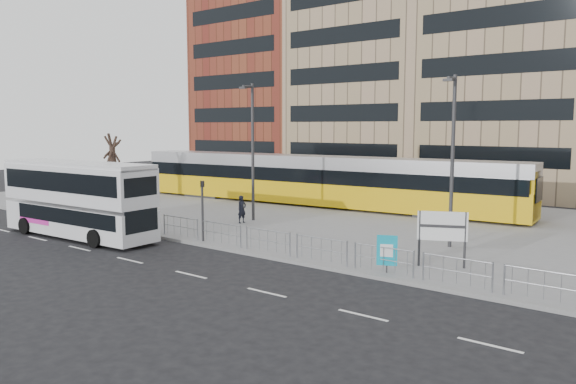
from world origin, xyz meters
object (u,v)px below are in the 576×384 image
Objects in this scene: pedestrian at (242,209)px; double_decker_bus at (78,197)px; lamp_post_east at (452,154)px; bare_tree at (112,132)px; tram at (313,180)px; station_sign at (442,229)px; lamp_post_west at (252,147)px; ad_panel at (387,251)px; traffic_light_west at (202,203)px.

double_decker_bus is at bearing 157.83° from pedestrian.
bare_tree is at bearing -178.99° from lamp_post_east.
lamp_post_east reaches higher than pedestrian.
tram is 13.35× the size of station_sign.
lamp_post_west is at bearing 2.16° from bare_tree.
traffic_light_west is (-10.40, -0.11, 1.08)m from ad_panel.
station_sign is 0.75× the size of traffic_light_west.
tram is 3.78× the size of lamp_post_east.
pedestrian is 3.93m from lamp_post_west.
bare_tree is (-13.67, -0.52, 0.81)m from lamp_post_west.
double_decker_bus is 19.06m from station_sign.
ad_panel is at bearing -90.96° from lamp_post_east.
tram is at bearing 102.70° from traffic_light_west.
pedestrian is (4.52, 8.10, -1.22)m from double_decker_bus.
station_sign is (15.00, -11.91, -0.22)m from tram.
station_sign is 0.28× the size of lamp_post_west.
tram reaches higher than station_sign.
ad_panel is 0.18× the size of lamp_post_west.
lamp_post_east is at bearing 65.99° from ad_panel.
double_decker_bus is 17.28m from ad_panel.
traffic_light_west reaches higher than pedestrian.
pedestrian is at bearing 111.43° from traffic_light_west.
tram is (3.31, 17.18, -0.22)m from double_decker_bus.
lamp_post_west reaches higher than double_decker_bus.
double_decker_bus is 1.23× the size of lamp_post_west.
bare_tree is (-26.30, 5.74, 4.49)m from ad_panel.
traffic_light_west is 12.52m from lamp_post_east.
bare_tree is (-15.90, 5.86, 3.41)m from traffic_light_west.
traffic_light_west is 0.38× the size of lamp_post_east.
double_decker_bus is 13.23m from bare_tree.
double_decker_bus is at bearing 171.87° from station_sign.
lamp_post_west is 13.71m from bare_tree.
lamp_post_west reaches higher than bare_tree.
bare_tree reaches higher than station_sign.
lamp_post_east is 1.15× the size of bare_tree.
tram is at bearing 76.26° from double_decker_bus.
double_decker_bus is 4.42× the size of station_sign.
lamp_post_west is 12.73m from lamp_post_east.
tram is 14.64m from traffic_light_west.
ad_panel is 0.19× the size of lamp_post_east.
bare_tree is (-13.85, 0.67, 4.55)m from pedestrian.
double_decker_bus reaches higher than tram.
double_decker_bus is at bearing -43.20° from bare_tree.
station_sign reaches higher than ad_panel.
pedestrian is at bearing 134.77° from ad_panel.
station_sign is at bearing 13.23° from double_decker_bus.
pedestrian is at bearing 58.01° from double_decker_bus.
ad_panel is 0.92× the size of pedestrian.
traffic_light_west is 0.43× the size of bare_tree.
double_decker_bus is 1.44× the size of bare_tree.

